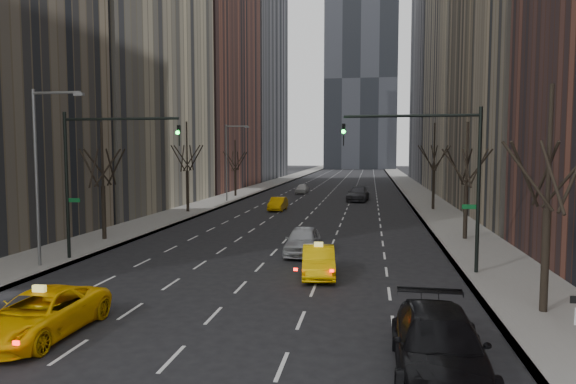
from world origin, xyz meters
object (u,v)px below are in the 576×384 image
at_px(taxi_sedan, 319,261).
at_px(silver_sedan_ahead, 303,241).
at_px(taxi_suv, 40,314).
at_px(parked_suv_black, 439,346).

bearing_deg(taxi_sedan, silver_sedan_ahead, 99.34).
height_order(taxi_suv, taxi_sedan, taxi_suv).
bearing_deg(parked_suv_black, taxi_sedan, 113.06).
bearing_deg(taxi_sedan, taxi_suv, -136.95).
bearing_deg(taxi_suv, taxi_sedan, 50.61).
bearing_deg(silver_sedan_ahead, parked_suv_black, -70.78).
bearing_deg(taxi_suv, parked_suv_black, -3.94).
height_order(taxi_sedan, parked_suv_black, parked_suv_black).
height_order(taxi_sedan, silver_sedan_ahead, silver_sedan_ahead).
xyz_separation_m(taxi_sedan, parked_suv_black, (4.29, -10.64, 0.14)).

